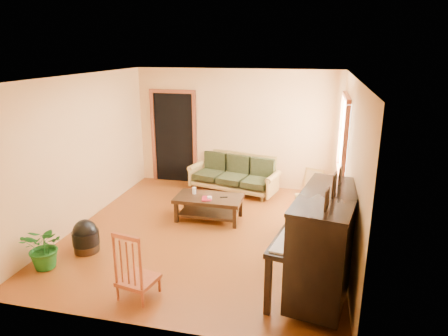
% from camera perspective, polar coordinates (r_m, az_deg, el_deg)
% --- Properties ---
extents(floor, '(5.00, 5.00, 0.00)m').
position_cam_1_polar(floor, '(6.94, -2.54, -9.05)').
color(floor, '#612C0C').
rests_on(floor, ground).
extents(doorway, '(1.08, 0.16, 2.05)m').
position_cam_1_polar(doorway, '(9.27, -7.16, 4.26)').
color(doorway, black).
rests_on(doorway, floor).
extents(window, '(0.12, 1.36, 1.46)m').
position_cam_1_polar(window, '(7.48, 16.71, 4.34)').
color(window, white).
rests_on(window, right_wall).
extents(sofa, '(2.04, 1.24, 0.82)m').
position_cam_1_polar(sofa, '(8.62, 1.33, -0.84)').
color(sofa, olive).
rests_on(sofa, floor).
extents(coffee_table, '(1.21, 0.66, 0.44)m').
position_cam_1_polar(coffee_table, '(7.32, -2.16, -5.72)').
color(coffee_table, black).
rests_on(coffee_table, floor).
extents(armchair, '(0.90, 0.94, 0.92)m').
position_cam_1_polar(armchair, '(6.68, 12.90, -6.25)').
color(armchair, olive).
rests_on(armchair, floor).
extents(piano, '(1.19, 1.69, 1.37)m').
position_cam_1_polar(piano, '(5.17, 14.20, -10.74)').
color(piano, black).
rests_on(piano, floor).
extents(footstool, '(0.42, 0.42, 0.38)m').
position_cam_1_polar(footstool, '(6.59, -19.12, -9.65)').
color(footstool, black).
rests_on(footstool, floor).
extents(red_chair, '(0.51, 0.55, 0.93)m').
position_cam_1_polar(red_chair, '(5.20, -12.29, -13.15)').
color(red_chair, brown).
rests_on(red_chair, floor).
extents(leaning_frame, '(0.42, 0.24, 0.55)m').
position_cam_1_polar(leaning_frame, '(8.84, 12.67, -1.72)').
color(leaning_frame, '#B48A3C').
rests_on(leaning_frame, floor).
extents(ceramic_crock, '(0.24, 0.24, 0.28)m').
position_cam_1_polar(ceramic_crock, '(8.73, 13.60, -2.97)').
color(ceramic_crock, '#325196').
rests_on(ceramic_crock, floor).
extents(potted_plant, '(0.60, 0.52, 0.66)m').
position_cam_1_polar(potted_plant, '(6.28, -24.17, -10.25)').
color(potted_plant, '#1B5F1B').
rests_on(potted_plant, floor).
extents(book, '(0.22, 0.27, 0.02)m').
position_cam_1_polar(book, '(7.13, -3.17, -4.40)').
color(book, maroon).
rests_on(book, coffee_table).
extents(candle, '(0.09, 0.09, 0.12)m').
position_cam_1_polar(candle, '(7.38, -4.29, -3.23)').
color(candle, silver).
rests_on(candle, coffee_table).
extents(glass_jar, '(0.11, 0.11, 0.06)m').
position_cam_1_polar(glass_jar, '(7.10, -2.08, -4.31)').
color(glass_jar, silver).
rests_on(glass_jar, coffee_table).
extents(remote, '(0.14, 0.08, 0.01)m').
position_cam_1_polar(remote, '(7.20, -0.03, -4.17)').
color(remote, black).
rests_on(remote, coffee_table).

